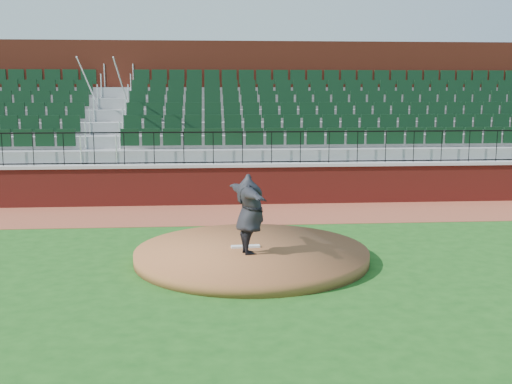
{
  "coord_description": "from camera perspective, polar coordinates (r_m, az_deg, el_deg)",
  "views": [
    {
      "loc": [
        -1.08,
        -12.41,
        3.63
      ],
      "look_at": [
        0.0,
        1.5,
        1.3
      ],
      "focal_mm": 43.35,
      "sensor_mm": 36.0,
      "label": 1
    }
  ],
  "objects": [
    {
      "name": "ground",
      "position": [
        12.98,
        0.52,
        -6.76
      ],
      "size": [
        90.0,
        90.0,
        0.0
      ],
      "primitive_type": "plane",
      "color": "#194D16",
      "rests_on": "ground"
    },
    {
      "name": "field_wall",
      "position": [
        19.68,
        -1.24,
        0.61
      ],
      "size": [
        34.0,
        0.35,
        1.2
      ],
      "primitive_type": "cube",
      "color": "maroon",
      "rests_on": "ground"
    },
    {
      "name": "pitcher",
      "position": [
        12.71,
        -0.59,
        -2.06
      ],
      "size": [
        1.04,
        2.14,
        1.68
      ],
      "primitive_type": "imported",
      "rotation": [
        0.0,
        0.0,
        1.81
      ],
      "color": "black",
      "rests_on": "pitchers_mound"
    },
    {
      "name": "seating_stands",
      "position": [
        22.21,
        -1.65,
        6.03
      ],
      "size": [
        34.0,
        5.1,
        4.6
      ],
      "primitive_type": null,
      "color": "gray",
      "rests_on": "ground"
    },
    {
      "name": "wall_cap",
      "position": [
        19.59,
        -1.25,
        2.49
      ],
      "size": [
        34.0,
        0.45,
        0.1
      ],
      "primitive_type": "cube",
      "color": "#B7B7B7",
      "rests_on": "field_wall"
    },
    {
      "name": "pitchers_mound",
      "position": [
        13.3,
        -0.41,
        -5.8
      ],
      "size": [
        4.99,
        4.99,
        0.25
      ],
      "primitive_type": "cylinder",
      "color": "brown",
      "rests_on": "ground"
    },
    {
      "name": "wall_railing",
      "position": [
        19.53,
        -1.25,
        4.09
      ],
      "size": [
        34.0,
        0.05,
        1.0
      ],
      "primitive_type": null,
      "color": "black",
      "rests_on": "wall_cap"
    },
    {
      "name": "concourse_wall",
      "position": [
        24.98,
        -1.98,
        7.45
      ],
      "size": [
        34.0,
        0.5,
        5.5
      ],
      "primitive_type": "cube",
      "color": "maroon",
      "rests_on": "ground"
    },
    {
      "name": "pitching_rubber",
      "position": [
        13.4,
        -0.98,
        -5.04
      ],
      "size": [
        0.63,
        0.19,
        0.04
      ],
      "primitive_type": "cube",
      "rotation": [
        0.0,
        0.0,
        0.06
      ],
      "color": "white",
      "rests_on": "pitchers_mound"
    },
    {
      "name": "warning_track",
      "position": [
        18.21,
        -0.95,
        -2.01
      ],
      "size": [
        34.0,
        3.2,
        0.01
      ],
      "primitive_type": "cube",
      "color": "brown",
      "rests_on": "ground"
    }
  ]
}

